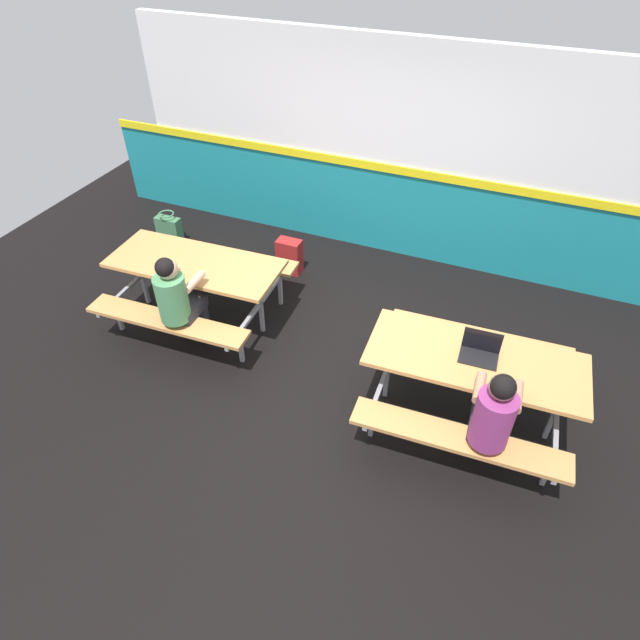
{
  "coord_description": "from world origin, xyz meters",
  "views": [
    {
      "loc": [
        1.53,
        -3.63,
        3.92
      ],
      "look_at": [
        0.0,
        0.06,
        0.55
      ],
      "focal_mm": 30.26,
      "sensor_mm": 36.0,
      "label": 1
    }
  ],
  "objects": [
    {
      "name": "ground_plane",
      "position": [
        0.0,
        0.0,
        -0.01
      ],
      "size": [
        10.0,
        10.0,
        0.02
      ],
      "primitive_type": "cube",
      "color": "black"
    },
    {
      "name": "picnic_table_left",
      "position": [
        -1.5,
        0.23,
        0.57
      ],
      "size": [
        1.86,
        1.62,
        0.74
      ],
      "color": "tan",
      "rests_on": "ground"
    },
    {
      "name": "tote_bag_bright",
      "position": [
        -2.76,
        1.43,
        0.19
      ],
      "size": [
        0.34,
        0.21,
        0.43
      ],
      "color": "#3F724C",
      "rests_on": "ground"
    },
    {
      "name": "laptop_dark",
      "position": [
        1.51,
        -0.06,
        0.79
      ],
      "size": [
        0.33,
        0.23,
        0.22
      ],
      "color": "black",
      "rests_on": "picnic_table_right"
    },
    {
      "name": "student_further",
      "position": [
        1.72,
        -0.65,
        0.71
      ],
      "size": [
        0.37,
        0.53,
        1.21
      ],
      "color": "#2D2D38",
      "rests_on": "ground"
    },
    {
      "name": "backpack_dark",
      "position": [
        -0.97,
        1.42,
        0.22
      ],
      "size": [
        0.3,
        0.22,
        0.44
      ],
      "color": "maroon",
      "rests_on": "ground"
    },
    {
      "name": "student_nearer",
      "position": [
        -1.34,
        -0.32,
        0.71
      ],
      "size": [
        0.37,
        0.53,
        1.21
      ],
      "color": "#2D2D38",
      "rests_on": "ground"
    },
    {
      "name": "picnic_table_right",
      "position": [
        1.5,
        -0.1,
        0.57
      ],
      "size": [
        1.86,
        1.62,
        0.74
      ],
      "color": "tan",
      "rests_on": "ground"
    },
    {
      "name": "accent_backdrop",
      "position": [
        0.0,
        2.39,
        1.25
      ],
      "size": [
        8.0,
        0.14,
        2.6
      ],
      "color": "teal",
      "rests_on": "ground"
    }
  ]
}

